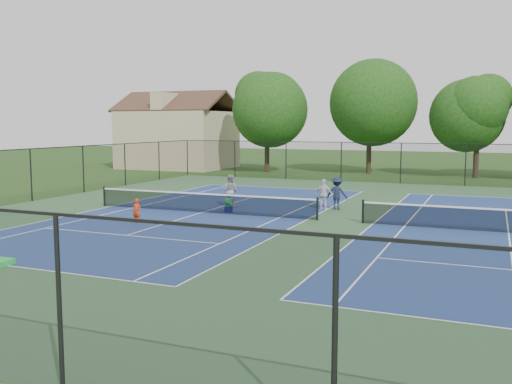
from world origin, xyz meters
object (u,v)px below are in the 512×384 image
at_px(tree_back_c, 478,110).
at_px(bystander_b, 337,193).
at_px(tree_back_a, 267,106).
at_px(ball_hopper, 228,202).
at_px(tree_back_b, 370,99).
at_px(child_player, 137,211).
at_px(instructor, 230,191).
at_px(bystander_a, 324,194).
at_px(clapboard_house, 178,137).
at_px(ball_crate, 229,209).

distance_m(tree_back_c, bystander_b, 22.76).
bearing_deg(tree_back_a, ball_hopper, -72.99).
bearing_deg(tree_back_b, child_player, -97.93).
bearing_deg(tree_back_b, tree_back_a, -167.47).
height_order(tree_back_c, instructor, tree_back_c).
height_order(bystander_b, ball_hopper, bystander_b).
distance_m(child_player, bystander_a, 9.76).
height_order(clapboard_house, bystander_b, clapboard_house).
bearing_deg(clapboard_house, instructor, -54.06).
height_order(bystander_b, ball_crate, bystander_b).
bearing_deg(ball_hopper, bystander_a, 33.67).
relative_size(tree_back_a, clapboard_house, 0.85).
bearing_deg(bystander_b, tree_back_c, -108.06).
bearing_deg(tree_back_c, ball_hopper, -113.93).
bearing_deg(ball_hopper, tree_back_b, 85.87).
bearing_deg(bystander_b, clapboard_house, -46.61).
relative_size(instructor, ball_hopper, 4.49).
bearing_deg(bystander_a, tree_back_b, -82.23).
relative_size(bystander_a, ball_crate, 4.23).
bearing_deg(tree_back_a, ball_crate, -72.99).
height_order(clapboard_house, instructor, clapboard_house).
relative_size(clapboard_house, bystander_b, 6.36).
xyz_separation_m(tree_back_b, bystander_b, (2.94, -22.44, -5.75)).
distance_m(bystander_b, ball_crate, 5.67).
height_order(ball_crate, ball_hopper, ball_hopper).
relative_size(instructor, bystander_b, 1.02).
height_order(tree_back_b, ball_hopper, tree_back_b).
xyz_separation_m(instructor, bystander_a, (4.86, 1.03, -0.07)).
xyz_separation_m(tree_back_c, child_player, (-13.17, -28.95, -4.92)).
height_order(instructor, bystander_a, instructor).
height_order(tree_back_b, instructor, tree_back_b).
relative_size(tree_back_c, ball_hopper, 21.73).
xyz_separation_m(bystander_b, ball_crate, (-4.77, -2.98, -0.70)).
distance_m(bystander_b, ball_hopper, 5.63).
bearing_deg(instructor, bystander_b, -169.29).
bearing_deg(tree_back_a, instructor, -73.43).
relative_size(ball_crate, ball_hopper, 0.97).
bearing_deg(clapboard_house, bystander_a, -45.46).
xyz_separation_m(child_player, ball_hopper, (2.34, 4.53, -0.06)).
bearing_deg(instructor, child_player, 73.31).
height_order(tree_back_a, ball_hopper, tree_back_a).
xyz_separation_m(bystander_a, bystander_b, (0.63, 0.22, 0.06)).
height_order(tree_back_a, bystander_a, tree_back_a).
height_order(child_player, ball_hopper, child_player).
bearing_deg(tree_back_a, tree_back_c, 3.18).
bearing_deg(tree_back_a, bystander_b, -59.72).
bearing_deg(tree_back_b, tree_back_c, -6.34).
xyz_separation_m(child_player, bystander_b, (7.11, 7.51, 0.29)).
xyz_separation_m(tree_back_a, ball_hopper, (7.17, -23.42, -5.54)).
bearing_deg(bystander_b, bystander_a, 16.91).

